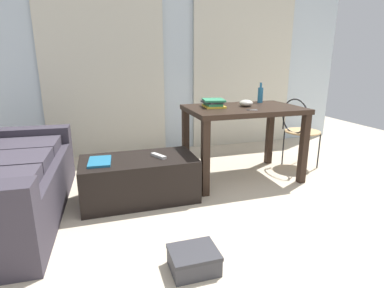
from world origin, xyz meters
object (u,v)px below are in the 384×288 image
Objects in this scene: craft_table at (243,118)px; shoebox at (194,260)px; wire_chair at (299,126)px; book_stack at (213,103)px; coffee_table at (139,179)px; bottle_near at (260,95)px; scissors at (251,110)px; magazine at (100,162)px; tv_remote_primary at (158,156)px; bowl at (246,103)px.

craft_table reaches higher than shoebox.
book_stack reaches higher than wire_chair.
bottle_near is (1.48, 0.47, 0.68)m from coffee_table.
scissors reaches higher than shoebox.
craft_table is 1.75m from shoebox.
wire_chair reaches higher than shoebox.
book_stack reaches higher than coffee_table.
wire_chair is 2.28m from magazine.
shoebox is at bearing -115.12° from book_stack.
craft_table is at bearing -12.18° from tv_remote_primary.
magazine is at bearing -176.51° from coffee_table.
coffee_table is 5.66× the size of tv_remote_primary.
tv_remote_primary is at bearing -166.09° from craft_table.
book_stack reaches higher than shoebox.
wire_chair is 3.68× the size of bottle_near.
magazine reaches higher than coffee_table.
coffee_table is 3.51× the size of shoebox.
coffee_table is 1.24× the size of wire_chair.
bottle_near is 1.24× the size of tv_remote_primary.
bowl is 0.50× the size of book_stack.
wire_chair is 0.90m from scissors.
bowl is (-0.30, -0.23, -0.06)m from bottle_near.
bowl is at bearing 73.65° from scissors.
bowl is 0.79× the size of tv_remote_primary.
shoebox is at bearing -126.75° from bowl.
coffee_table is at bearing -168.41° from bowl.
scissors is 0.37× the size of shoebox.
book_stack is 0.99× the size of shoebox.
craft_table is 0.16m from bowl.
tv_remote_primary is (-1.74, -0.33, -0.10)m from wire_chair.
wire_chair is at bearing 9.25° from coffee_table.
book_stack is at bearing 169.46° from bowl.
coffee_table is 1.26m from craft_table.
scissors is (-0.07, -0.24, -0.03)m from bowl.
bowl is (0.04, 0.02, 0.16)m from craft_table.
bottle_near is 1.94m from magazine.
wire_chair reaches higher than scissors.
shoebox is at bearing -116.47° from tv_remote_primary.
tv_remote_primary reaches higher than magazine.
book_stack is 2.65× the size of scissors.
bowl reaches higher than magazine.
bottle_near is at bearing -5.39° from tv_remote_primary.
tv_remote_primary is 1.14m from shoebox.
magazine is at bearing -164.86° from bottle_near.
coffee_table is 1.13m from shoebox.
bottle_near is 0.38m from bowl.
craft_table is at bearing 13.68° from magazine.
tv_remote_primary is (-1.30, -0.49, -0.46)m from bottle_near.
shoebox is (-0.94, -1.12, -0.72)m from scissors.
coffee_table is 0.40m from magazine.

